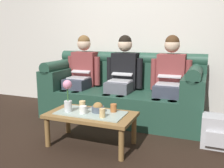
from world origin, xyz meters
TOP-DOWN VIEW (x-y plane):
  - ground_plane at (0.00, 0.00)m, footprint 14.00×14.00m
  - back_wall_patterned at (0.00, 1.70)m, footprint 6.00×0.12m
  - couch at (0.00, 1.17)m, footprint 2.30×0.88m
  - person_left at (-0.68, 1.17)m, footprint 0.56×0.67m
  - person_middle at (0.00, 1.17)m, footprint 0.56×0.67m
  - person_right at (0.68, 1.17)m, footprint 0.56×0.67m
  - coffee_table at (0.00, 0.12)m, footprint 0.96×0.53m
  - flower_vase at (-0.25, 0.05)m, footprint 0.10×0.10m
  - snack_bowl at (0.07, 0.16)m, footprint 0.14×0.14m
  - cup_near_left at (0.18, 0.01)m, footprint 0.06×0.06m
  - cup_near_right at (0.22, 0.23)m, footprint 0.07×0.07m
  - cup_far_center at (-0.06, 0.05)m, footprint 0.08×0.08m
  - cup_far_left at (-0.13, 0.16)m, footprint 0.07×0.07m
  - backpack_right at (1.30, 0.58)m, footprint 0.32×0.30m

SIDE VIEW (x-z plane):
  - ground_plane at x=0.00m, z-range 0.00..0.00m
  - backpack_right at x=1.30m, z-range 0.00..0.35m
  - coffee_table at x=0.00m, z-range 0.13..0.51m
  - couch at x=0.00m, z-range -0.11..0.85m
  - cup_far_center at x=-0.06m, z-range 0.38..0.46m
  - cup_near_right at x=0.22m, z-range 0.38..0.47m
  - snack_bowl at x=0.07m, z-range 0.37..0.48m
  - cup_near_left at x=0.18m, z-range 0.38..0.47m
  - cup_far_left at x=-0.13m, z-range 0.38..0.49m
  - flower_vase at x=-0.25m, z-range 0.39..0.75m
  - person_middle at x=0.00m, z-range 0.05..1.27m
  - person_left at x=-0.68m, z-range 0.05..1.27m
  - person_right at x=0.68m, z-range 0.05..1.27m
  - back_wall_patterned at x=0.00m, z-range 0.00..2.90m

